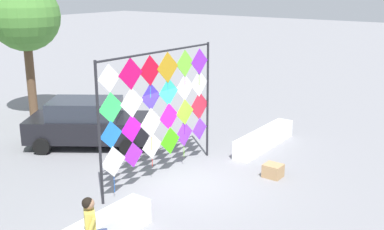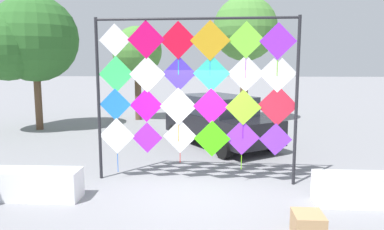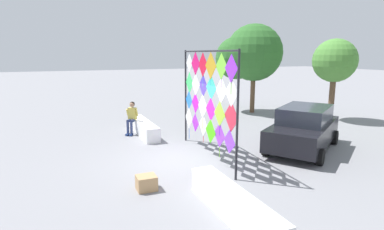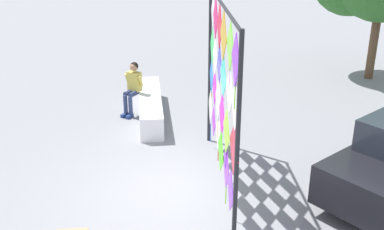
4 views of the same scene
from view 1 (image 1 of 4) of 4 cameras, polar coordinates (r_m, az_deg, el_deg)
name	(u,v)px [view 1 (image 1 of 4)]	position (r m, az deg, el deg)	size (l,w,h in m)	color
ground	(189,184)	(13.02, -0.34, -8.43)	(120.00, 120.00, 0.00)	gray
plaza_ledge_right	(264,139)	(15.89, 8.86, -2.91)	(3.28, 0.57, 0.59)	white
kite_display_rack	(161,103)	(12.82, -3.88, 1.42)	(4.45, 0.29, 3.64)	#232328
seated_vendor	(95,225)	(9.44, -11.83, -13.08)	(0.70, 0.66, 1.44)	navy
parked_car	(89,123)	(16.09, -12.49, -0.92)	(3.80, 4.41, 1.60)	black
cardboard_box_large	(273,171)	(13.58, 9.90, -6.74)	(0.45, 0.51, 0.38)	tan
tree_broadleaf	(24,16)	(19.98, -19.88, 11.30)	(2.79, 2.79, 5.50)	brown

